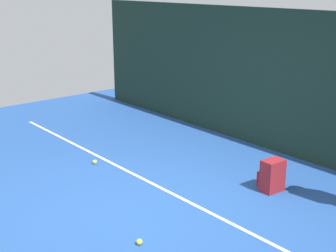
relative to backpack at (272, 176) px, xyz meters
name	(u,v)px	position (x,y,z in m)	size (l,w,h in m)	color
ground_plane	(143,209)	(-0.66, -1.65, -0.21)	(12.00, 12.00, 0.00)	#234C93
back_fence	(296,85)	(-0.66, 1.35, 0.94)	(10.00, 0.10, 2.30)	#192D23
court_line	(178,196)	(-0.66, -1.08, -0.21)	(9.00, 0.05, 0.00)	white
backpack	(272,176)	(0.00, 0.00, 0.00)	(0.30, 0.32, 0.44)	maroon
tennis_ball_near_player	(139,242)	(-0.04, -2.18, -0.18)	(0.07, 0.07, 0.07)	#CCE033
tennis_ball_by_fence	(95,162)	(-2.36, -1.30, -0.18)	(0.07, 0.07, 0.07)	#CCE033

